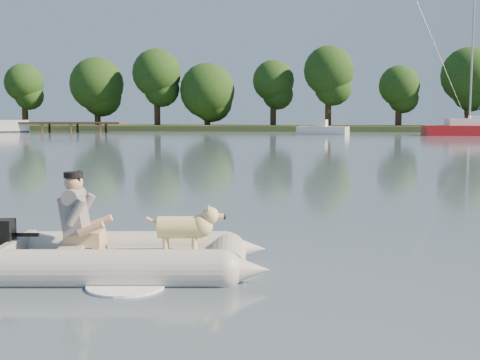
# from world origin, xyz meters

# --- Properties ---
(water) EXTENTS (160.00, 160.00, 0.00)m
(water) POSITION_xyz_m (0.00, 0.00, 0.00)
(water) COLOR slate
(water) RESTS_ON ground
(shore_bank) EXTENTS (160.00, 12.00, 0.70)m
(shore_bank) POSITION_xyz_m (0.00, 62.00, 0.25)
(shore_bank) COLOR #47512D
(shore_bank) RESTS_ON water
(dock) EXTENTS (18.00, 2.00, 1.04)m
(dock) POSITION_xyz_m (-26.00, 52.00, 0.52)
(dock) COLOR #4C331E
(dock) RESTS_ON water
(treeline) EXTENTS (75.85, 7.35, 9.27)m
(treeline) POSITION_xyz_m (1.46, 61.10, 5.39)
(treeline) COLOR #332316
(treeline) RESTS_ON shore_bank
(dinghy) EXTENTS (4.26, 3.11, 1.19)m
(dinghy) POSITION_xyz_m (-0.69, -0.38, 0.50)
(dinghy) COLOR #ABACA6
(dinghy) RESTS_ON water
(man) EXTENTS (0.67, 0.59, 0.92)m
(man) POSITION_xyz_m (-1.29, -0.40, 0.66)
(man) COLOR slate
(man) RESTS_ON dinghy
(dog) EXTENTS (0.82, 0.37, 0.53)m
(dog) POSITION_xyz_m (-0.15, -0.27, 0.44)
(dog) COLOR tan
(dog) RESTS_ON dinghy
(outboard_motor) EXTENTS (0.38, 0.28, 0.67)m
(outboard_motor) POSITION_xyz_m (-2.10, -0.53, 0.26)
(outboard_motor) COLOR black
(outboard_motor) RESTS_ON dinghy
(motorboat) EXTENTS (4.94, 3.04, 1.96)m
(motorboat) POSITION_xyz_m (2.78, 47.72, 0.89)
(motorboat) COLOR white
(motorboat) RESTS_ON water
(sailboat) EXTENTS (8.64, 2.82, 11.78)m
(sailboat) POSITION_xyz_m (15.50, 46.20, 0.52)
(sailboat) COLOR maroon
(sailboat) RESTS_ON water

